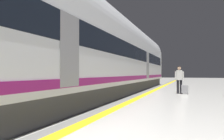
# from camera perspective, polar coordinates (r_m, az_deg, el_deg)

# --- Properties ---
(safety_line_strip) EXTENTS (0.36, 80.00, 0.01)m
(safety_line_strip) POSITION_cam_1_polar(r_m,az_deg,el_deg) (9.45, 6.19, -8.63)
(safety_line_strip) COLOR yellow
(safety_line_strip) RESTS_ON ground
(tactile_edge_band) EXTENTS (0.53, 80.00, 0.01)m
(tactile_edge_band) POSITION_cam_1_polar(r_m,az_deg,el_deg) (9.53, 4.54, -8.58)
(tactile_edge_band) COLOR slate
(tactile_edge_band) RESTS_ON ground
(high_speed_train) EXTENTS (2.94, 30.59, 4.97)m
(high_speed_train) POSITION_cam_1_polar(r_m,az_deg,el_deg) (10.41, -4.21, 5.86)
(high_speed_train) COLOR #38383D
(high_speed_train) RESTS_ON ground
(passenger_near) EXTENTS (0.54, 0.24, 1.72)m
(passenger_near) POSITION_cam_1_polar(r_m,az_deg,el_deg) (12.93, 18.95, -2.09)
(passenger_near) COLOR black
(passenger_near) RESTS_ON ground
(suitcase_near) EXTENTS (0.39, 0.25, 0.54)m
(suitcase_near) POSITION_cam_1_polar(r_m,az_deg,el_deg) (12.82, 20.37, -5.22)
(suitcase_near) COLOR #9E9EA3
(suitcase_near) RESTS_ON ground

